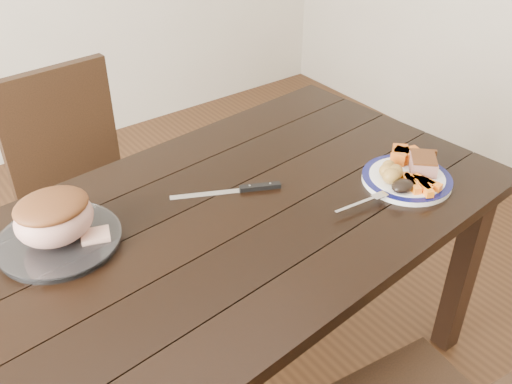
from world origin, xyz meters
TOP-DOWN VIEW (x-y plane):
  - dining_table at (0.00, 0.00)m, footprint 1.68×1.05m
  - chair_far at (-0.16, 0.74)m, footprint 0.45×0.46m
  - dinner_plate at (0.51, -0.18)m, footprint 0.26×0.26m
  - plate_rim at (0.51, -0.18)m, footprint 0.26×0.26m
  - serving_platter at (-0.41, 0.15)m, footprint 0.30×0.30m
  - pork_slice at (0.57, -0.19)m, footprint 0.12×0.12m
  - roasted_potatoes at (0.47, -0.16)m, footprint 0.09×0.09m
  - carrot_batons at (0.50, -0.24)m, footprint 0.08×0.13m
  - pumpkin_wedges at (0.57, -0.11)m, footprint 0.10×0.09m
  - dark_mushroom at (0.44, -0.22)m, footprint 0.07×0.05m
  - fork at (0.32, -0.20)m, footprint 0.18×0.04m
  - roast_joint at (-0.41, 0.15)m, footprint 0.19×0.17m
  - cut_slice at (-0.34, 0.09)m, footprint 0.08×0.08m
  - carving_knife at (0.11, 0.06)m, footprint 0.30×0.16m

SIDE VIEW (x-z plane):
  - chair_far at x=-0.16m, z-range 0.06..0.99m
  - dining_table at x=0.00m, z-range 0.28..1.03m
  - carving_knife at x=0.11m, z-range 0.75..0.76m
  - dinner_plate at x=0.51m, z-range 0.75..0.77m
  - serving_platter at x=-0.41m, z-range 0.75..0.77m
  - plate_rim at x=0.51m, z-range 0.76..0.78m
  - fork at x=0.32m, z-range 0.77..0.77m
  - cut_slice at x=-0.34m, z-range 0.77..0.78m
  - carrot_batons at x=0.50m, z-range 0.77..0.79m
  - dark_mushroom at x=0.44m, z-range 0.77..0.80m
  - pumpkin_wedges at x=0.57m, z-range 0.77..0.81m
  - pork_slice at x=0.57m, z-range 0.77..0.81m
  - roasted_potatoes at x=0.47m, z-range 0.77..0.81m
  - roast_joint at x=-0.41m, z-range 0.77..0.89m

